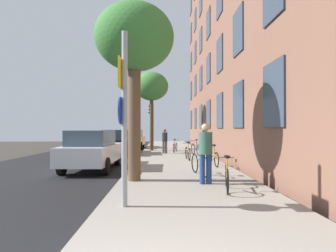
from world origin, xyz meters
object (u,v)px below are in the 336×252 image
(bicycle_3, at_px, (188,153))
(bicycle_4, at_px, (196,149))
(car_1, at_px, (117,142))
(pedestrian_1, at_px, (165,139))
(bicycle_0, at_px, (227,177))
(sign_post, at_px, (123,111))
(pedestrian_0, at_px, (206,149))
(bicycle_2, at_px, (213,157))
(car_2, at_px, (133,139))
(traffic_light, at_px, (152,118))
(tree_far, at_px, (152,87))
(bicycle_1, at_px, (200,164))
(bicycle_5, at_px, (175,147))
(tree_near, at_px, (134,41))
(car_0, at_px, (93,150))

(bicycle_3, xyz_separation_m, bicycle_4, (0.71, 2.40, 0.01))
(car_1, bearing_deg, pedestrian_1, -1.52)
(bicycle_0, bearing_deg, car_1, 112.49)
(sign_post, distance_m, pedestrian_0, 3.21)
(bicycle_4, distance_m, car_1, 5.11)
(bicycle_2, xyz_separation_m, car_2, (-4.62, 11.90, 0.37))
(traffic_light, relative_size, tree_far, 0.63)
(car_2, bearing_deg, traffic_light, -36.67)
(bicycle_1, xyz_separation_m, bicycle_4, (0.77, 7.20, -0.00))
(bicycle_4, bearing_deg, car_1, 164.89)
(bicycle_2, bearing_deg, bicycle_5, 99.97)
(traffic_light, xyz_separation_m, car_1, (-2.08, -4.56, -1.76))
(bicycle_1, height_order, bicycle_2, bicycle_1)
(bicycle_5, bearing_deg, bicycle_1, -87.91)
(bicycle_2, relative_size, pedestrian_0, 0.95)
(tree_near, distance_m, car_2, 15.74)
(bicycle_2, distance_m, car_1, 7.97)
(bicycle_4, bearing_deg, bicycle_2, -88.25)
(bicycle_0, relative_size, bicycle_2, 0.94)
(tree_far, relative_size, pedestrian_0, 3.31)
(traffic_light, height_order, bicycle_5, traffic_light)
(bicycle_4, bearing_deg, sign_post, -104.48)
(tree_near, height_order, bicycle_1, tree_near)
(pedestrian_0, bearing_deg, tree_near, 164.09)
(tree_far, xyz_separation_m, bicycle_1, (2.00, -10.93, -4.25))
(car_0, bearing_deg, car_1, 90.27)
(tree_far, xyz_separation_m, bicycle_2, (2.92, -8.54, -4.27))
(sign_post, height_order, tree_near, tree_near)
(tree_near, bearing_deg, pedestrian_0, -15.91)
(car_1, bearing_deg, car_2, 85.54)
(bicycle_0, relative_size, bicycle_1, 0.94)
(car_2, bearing_deg, car_1, -94.46)
(sign_post, xyz_separation_m, car_1, (-2.08, 12.36, -1.22))
(sign_post, bearing_deg, pedestrian_0, 48.27)
(bicycle_1, xyz_separation_m, bicycle_3, (0.06, 4.80, -0.01))
(tree_near, height_order, car_1, tree_near)
(bicycle_1, xyz_separation_m, car_1, (-4.16, 8.53, 0.35))
(sign_post, height_order, bicycle_3, sign_post)
(bicycle_2, height_order, bicycle_3, bicycle_3)
(pedestrian_1, bearing_deg, bicycle_2, -71.80)
(bicycle_0, relative_size, bicycle_5, 0.94)
(traffic_light, bearing_deg, tree_near, -90.22)
(sign_post, bearing_deg, tree_far, 89.71)
(bicycle_4, distance_m, pedestrian_0, 8.80)
(car_1, bearing_deg, traffic_light, 65.44)
(bicycle_5, bearing_deg, car_0, -116.59)
(traffic_light, bearing_deg, car_1, -114.56)
(car_2, bearing_deg, car_0, -91.96)
(bicycle_0, height_order, bicycle_1, bicycle_1)
(sign_post, bearing_deg, bicycle_1, 61.50)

